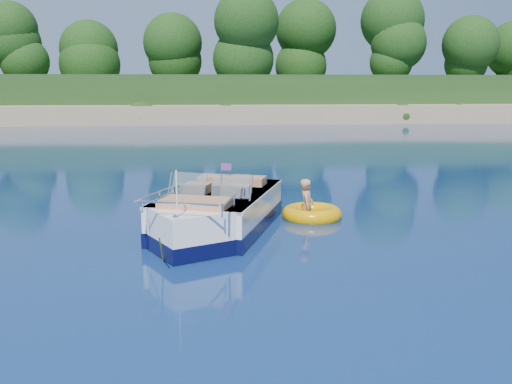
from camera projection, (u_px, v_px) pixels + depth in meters
ground at (221, 242)px, 11.63m from camera, size 160.00×160.00×0.00m
shoreline at (205, 102)px, 73.85m from camera, size 170.00×59.00×6.00m
treeline at (206, 57)px, 50.74m from camera, size 150.00×7.12×8.19m
motorboat at (215, 216)px, 12.28m from camera, size 3.17×5.53×1.91m
tow_tube at (312, 214)px, 13.70m from camera, size 1.90×1.90×0.38m
boy at (307, 219)px, 13.64m from camera, size 0.48×0.79×1.46m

